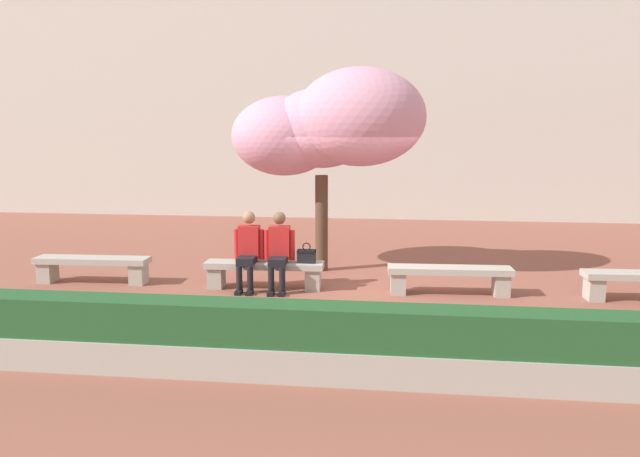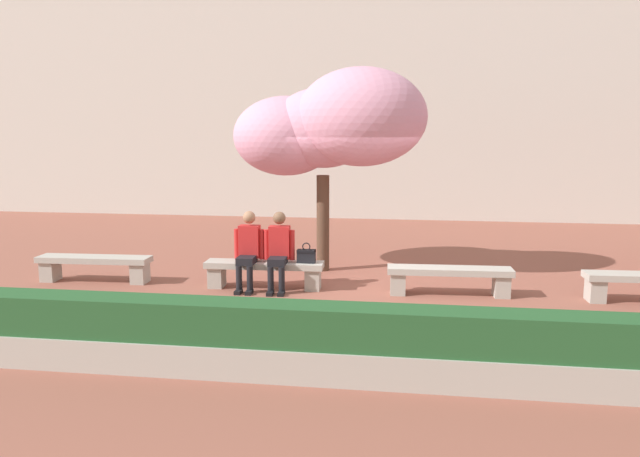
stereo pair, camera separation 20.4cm
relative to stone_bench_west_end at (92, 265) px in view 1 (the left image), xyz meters
The scene contains 10 objects.
ground_plane 4.55m from the stone_bench_west_end, ahead, with size 100.00×100.00×0.00m, color #8E5142.
building_facade 12.00m from the stone_bench_west_end, 66.73° to the left, with size 28.00×4.00×7.44m, color beige.
stone_bench_west_end is the anchor object (origin of this frame).
stone_bench_near_west 3.03m from the stone_bench_west_end, ahead, with size 1.99×0.50×0.45m.
stone_bench_center 6.06m from the stone_bench_west_end, ahead, with size 1.99×0.50×0.45m.
person_seated_left 2.80m from the stone_bench_west_end, ahead, with size 0.51×0.69×1.29m.
person_seated_right 3.31m from the stone_bench_west_end, ahead, with size 0.51×0.70×1.29m.
handbag 3.74m from the stone_bench_west_end, ahead, with size 0.30×0.15×0.34m.
cherry_tree_main 4.76m from the stone_bench_west_end, 20.26° to the left, with size 3.59×2.46×3.71m.
planter_hedge_foreground 5.84m from the stone_bench_west_end, 38.92° to the right, with size 13.22×0.50×0.80m.
Camera 1 is at (0.70, -9.93, 2.60)m, focal length 35.00 mm.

